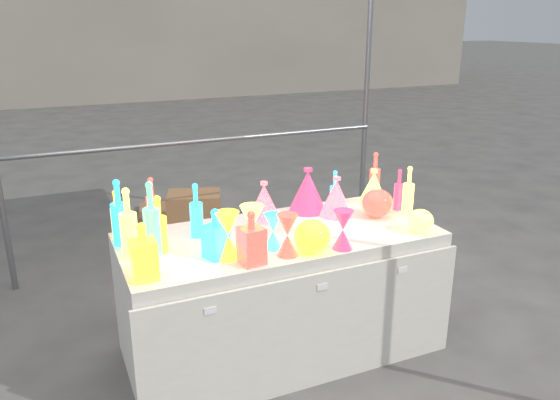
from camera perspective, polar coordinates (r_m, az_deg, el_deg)
name	(u,v)px	position (r m, az deg, el deg)	size (l,w,h in m)	color
ground	(280,347)	(3.47, 0.00, -15.08)	(80.00, 80.00, 0.00)	slate
display_table	(281,293)	(3.27, 0.07, -9.67)	(1.84, 0.83, 0.75)	silver
cardboard_box_closed	(194,211)	(5.25, -8.93, -1.16)	(0.49, 0.36, 0.36)	#9B6D46
cardboard_box_flat	(175,211)	(5.75, -10.93, -1.09)	(0.72, 0.51, 0.06)	#9B6D46
bottle_0	(117,214)	(3.14, -16.66, -1.43)	(0.07, 0.07, 0.28)	red
bottle_1	(119,212)	(3.03, -16.48, -1.24)	(0.09, 0.09, 0.37)	#1A8F21
bottle_2	(152,204)	(3.20, -13.21, -0.39)	(0.07, 0.07, 0.32)	orange
bottle_4	(128,223)	(2.86, -15.56, -2.31)	(0.09, 0.09, 0.37)	#157484
bottle_5	(152,219)	(2.84, -13.28, -1.92)	(0.09, 0.09, 0.40)	#A42056
bottle_6	(159,224)	(2.89, -12.52, -2.49)	(0.08, 0.08, 0.31)	red
bottle_7	(196,210)	(3.06, -8.76, -1.06)	(0.07, 0.07, 0.31)	#1A8F21
decanter_0	(143,251)	(2.61, -14.09, -5.20)	(0.12, 0.12, 0.28)	red
decanter_1	(252,237)	(2.70, -2.99, -3.92)	(0.11, 0.11, 0.28)	orange
decanter_2	(216,233)	(2.78, -6.73, -3.48)	(0.11, 0.11, 0.26)	#1A8F21
hourglass_0	(287,235)	(2.79, 0.78, -3.69)	(0.11, 0.11, 0.22)	orange
hourglass_1	(343,230)	(2.89, 6.59, -3.11)	(0.11, 0.11, 0.21)	#1F36B5
hourglass_2	(252,228)	(2.85, -2.93, -2.99)	(0.13, 0.13, 0.25)	#157484
hourglass_4	(228,235)	(2.77, -5.49, -3.70)	(0.12, 0.12, 0.25)	red
hourglass_5	(273,231)	(2.88, -0.73, -3.30)	(0.10, 0.10, 0.20)	#1A8F21
globe_0	(312,238)	(2.85, 3.38, -3.97)	(0.19, 0.19, 0.15)	red
globe_1	(420,222)	(3.22, 14.45, -2.25)	(0.15, 0.15, 0.12)	#157484
globe_2	(377,205)	(3.41, 10.13, -0.48)	(0.19, 0.19, 0.15)	orange
lampshade_0	(264,200)	(3.30, -1.67, -0.04)	(0.20, 0.20, 0.24)	gold
lampshade_1	(336,196)	(3.38, 5.90, 0.38)	(0.21, 0.21, 0.25)	gold
lampshade_2	(308,190)	(3.44, 2.91, 1.08)	(0.24, 0.24, 0.28)	#1F36B5
lampshade_3	(374,187)	(3.64, 9.75, 1.40)	(0.19, 0.19, 0.23)	#157484
bottle_8	(335,192)	(3.41, 5.74, 0.82)	(0.06, 0.06, 0.28)	#1A8F21
bottle_9	(375,175)	(3.76, 9.88, 2.58)	(0.07, 0.07, 0.32)	orange
bottle_10	(399,189)	(3.55, 12.31, 1.08)	(0.06, 0.06, 0.27)	#1F36B5
bottle_11	(408,190)	(3.46, 13.28, 0.97)	(0.07, 0.07, 0.31)	#157484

